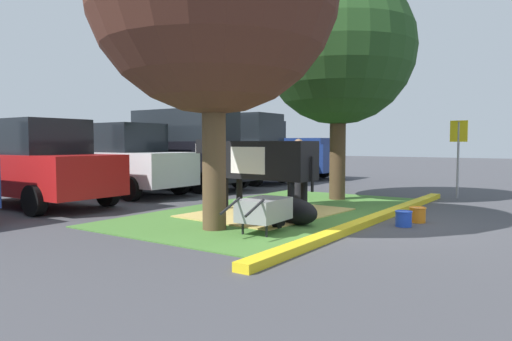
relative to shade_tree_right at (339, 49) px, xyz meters
The scene contains 17 objects.
ground_plane 5.28m from the shade_tree_right, 147.68° to the right, with size 80.00×80.00×0.00m, color #424247.
grass_island 4.61m from the shade_tree_right, behind, with size 7.62×4.11×0.02m, color #477A33.
curb_yellow 4.99m from the shade_tree_right, 141.59° to the right, with size 8.82×0.24×0.12m, color yellow.
hay_bedding 4.90m from the shade_tree_right, behind, with size 3.20×2.40×0.04m, color tan.
shade_tree_right is the anchor object (origin of this frame).
cow_holstein 4.03m from the shade_tree_right, behind, with size 0.82×3.14×1.56m.
calf_lying 5.31m from the shade_tree_right, 167.18° to the right, with size 0.79×1.33×0.48m.
person_handler 3.34m from the shade_tree_right, 165.20° to the left, with size 0.34×0.48×1.58m.
wheelbarrow 6.01m from the shade_tree_right, 169.07° to the right, with size 1.61×0.65×0.63m.
parking_sign 4.05m from the shade_tree_right, 50.29° to the right, with size 0.07×0.44×2.07m.
bucket_blue 5.38m from the shade_tree_right, 137.83° to the right, with size 0.31×0.31×0.28m.
bucket_orange 5.13m from the shade_tree_right, 130.54° to the right, with size 0.32×0.32×0.29m.
sedan_red 7.90m from the shade_tree_right, 133.61° to the left, with size 2.05×4.41×2.02m.
hatchback_white 6.75m from the shade_tree_right, 112.47° to the left, with size 2.05×4.41×2.02m.
suv_black 5.93m from the shade_tree_right, 90.06° to the left, with size 2.15×4.61×2.52m.
suv_dark_grey 6.59m from the shade_tree_right, 62.85° to the left, with size 2.15×4.61×2.52m.
pickup_truck_maroon 8.41m from the shade_tree_right, 44.33° to the left, with size 2.25×5.41×2.42m.
Camera 1 is at (-8.11, -3.20, 1.50)m, focal length 32.90 mm.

